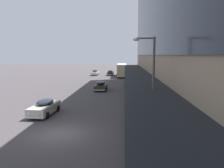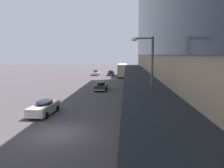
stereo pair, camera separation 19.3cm
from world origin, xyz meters
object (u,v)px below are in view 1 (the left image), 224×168
at_px(transit_bus_kerbside_front, 122,69).
at_px(sedan_second_mid, 110,73).
at_px(pedestrian_at_kerb, 150,104).
at_px(sedan_lead_mid, 95,73).
at_px(sedan_trailing_near, 101,86).
at_px(sedan_trailing_mid, 45,107).
at_px(sedan_oncoming_front, 121,70).
at_px(street_lamp, 151,80).

height_order(transit_bus_kerbside_front, sedan_second_mid, transit_bus_kerbside_front).
bearing_deg(pedestrian_at_kerb, sedan_second_mid, 98.86).
relative_size(sedan_lead_mid, sedan_trailing_near, 1.10).
xyz_separation_m(sedan_trailing_near, pedestrian_at_kerb, (6.34, -14.93, 0.41)).
xyz_separation_m(sedan_trailing_mid, pedestrian_at_kerb, (10.26, 0.12, 0.42)).
distance_m(sedan_oncoming_front, sedan_trailing_near, 39.22).
bearing_deg(sedan_lead_mid, transit_bus_kerbside_front, -23.51).
height_order(sedan_lead_mid, sedan_trailing_near, sedan_lead_mid).
xyz_separation_m(sedan_lead_mid, pedestrian_at_kerb, (10.95, -41.83, 0.39)).
bearing_deg(transit_bus_kerbside_front, street_lamp, -86.74).
relative_size(sedan_oncoming_front, sedan_lead_mid, 1.03).
relative_size(sedan_oncoming_front, sedan_trailing_near, 1.13).
relative_size(sedan_lead_mid, street_lamp, 0.71).
height_order(sedan_oncoming_front, sedan_trailing_mid, sedan_oncoming_front).
relative_size(transit_bus_kerbside_front, sedan_trailing_near, 2.47).
relative_size(sedan_second_mid, sedan_trailing_near, 1.07).
bearing_deg(sedan_second_mid, sedan_trailing_near, -89.66).
distance_m(transit_bus_kerbside_front, street_lamp, 44.54).
bearing_deg(sedan_second_mid, pedestrian_at_kerb, -81.14).
bearing_deg(sedan_trailing_mid, sedan_second_mid, 84.86).
bearing_deg(pedestrian_at_kerb, street_lamp, -96.28).
distance_m(sedan_second_mid, sedan_trailing_near, 26.72).
bearing_deg(sedan_trailing_mid, sedan_oncoming_front, 83.05).
bearing_deg(pedestrian_at_kerb, sedan_trailing_mid, -179.34).
height_order(pedestrian_at_kerb, street_lamp, street_lamp).
height_order(sedan_trailing_near, street_lamp, street_lamp).
xyz_separation_m(transit_bus_kerbside_front, sedan_second_mid, (-3.31, 3.21, -1.17)).
xyz_separation_m(sedan_oncoming_front, sedan_lead_mid, (-7.31, -12.23, 0.01)).
bearing_deg(street_lamp, sedan_lead_mid, 102.16).
distance_m(sedan_trailing_mid, sedan_lead_mid, 41.96).
bearing_deg(transit_bus_kerbside_front, sedan_trailing_near, -97.64).
relative_size(sedan_trailing_near, street_lamp, 0.64).
xyz_separation_m(sedan_second_mid, street_lamp, (5.84, -47.62, 3.39)).
height_order(sedan_trailing_mid, sedan_trailing_near, sedan_trailing_near).
height_order(sedan_second_mid, street_lamp, street_lamp).
xyz_separation_m(sedan_trailing_mid, sedan_lead_mid, (-0.70, 41.95, 0.03)).
bearing_deg(sedan_trailing_near, sedan_second_mid, 90.34).
relative_size(sedan_second_mid, pedestrian_at_kerb, 2.56).
distance_m(sedan_oncoming_front, sedan_lead_mid, 14.25).
bearing_deg(sedan_second_mid, sedan_lead_mid, 177.77).
height_order(sedan_oncoming_front, sedan_trailing_near, sedan_trailing_near).
xyz_separation_m(sedan_second_mid, sedan_lead_mid, (-4.46, 0.17, 0.02)).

